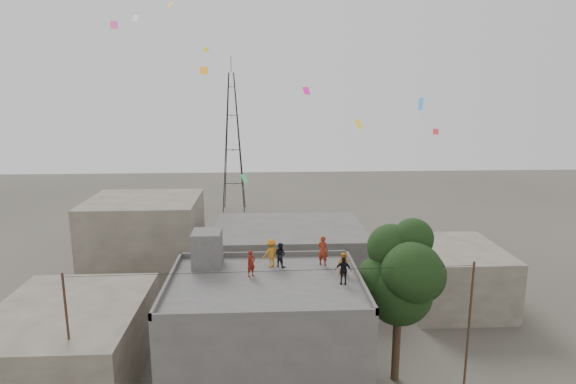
% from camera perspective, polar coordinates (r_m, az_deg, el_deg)
% --- Properties ---
extents(main_building, '(10.00, 8.00, 6.10)m').
position_cam_1_polar(main_building, '(26.55, -2.72, -16.74)').
color(main_building, '#4C4A47').
rests_on(main_building, ground).
extents(parapet, '(10.00, 8.00, 0.30)m').
position_cam_1_polar(parapet, '(25.17, -2.79, -10.34)').
color(parapet, '#4C4A47').
rests_on(parapet, main_building).
extents(stair_head_box, '(1.60, 1.80, 2.00)m').
position_cam_1_polar(stair_head_box, '(27.49, -9.55, -6.64)').
color(stair_head_box, '#4C4A47').
rests_on(stair_head_box, main_building).
extents(neighbor_west, '(8.00, 10.00, 4.00)m').
position_cam_1_polar(neighbor_west, '(30.84, -24.47, -15.76)').
color(neighbor_west, '#5E554A').
rests_on(neighbor_west, ground).
extents(neighbor_north, '(12.00, 9.00, 5.00)m').
position_cam_1_polar(neighbor_north, '(39.63, 0.11, -7.62)').
color(neighbor_north, '#4C4A47').
rests_on(neighbor_north, ground).
extents(neighbor_northwest, '(9.00, 8.00, 7.00)m').
position_cam_1_polar(neighbor_northwest, '(42.36, -16.54, -5.40)').
color(neighbor_northwest, '#5E554A').
rests_on(neighbor_northwest, ground).
extents(neighbor_east, '(7.00, 8.00, 4.40)m').
position_cam_1_polar(neighbor_east, '(38.58, 18.80, -9.33)').
color(neighbor_east, '#5E554A').
rests_on(neighbor_east, ground).
extents(tree, '(4.90, 4.60, 9.10)m').
position_cam_1_polar(tree, '(26.80, 13.39, -9.58)').
color(tree, black).
rests_on(tree, ground).
extents(utility_line, '(20.12, 0.62, 7.40)m').
position_cam_1_polar(utility_line, '(25.08, -1.53, -16.54)').
color(utility_line, black).
rests_on(utility_line, ground).
extents(transmission_tower, '(2.97, 2.97, 20.01)m').
position_cam_1_polar(transmission_tower, '(63.76, -6.56, 5.85)').
color(transmission_tower, black).
rests_on(transmission_tower, ground).
extents(person_red_adult, '(0.75, 0.66, 1.71)m').
position_cam_1_polar(person_red_adult, '(27.32, 4.16, -6.94)').
color(person_red_adult, maroon).
rests_on(person_red_adult, main_building).
extents(person_orange_child, '(0.66, 0.49, 1.23)m').
position_cam_1_polar(person_orange_child, '(26.12, 6.57, -8.46)').
color(person_orange_child, '#A75713').
rests_on(person_orange_child, main_building).
extents(person_dark_child, '(0.86, 0.82, 1.39)m').
position_cam_1_polar(person_dark_child, '(27.07, -0.94, -7.45)').
color(person_dark_child, black).
rests_on(person_dark_child, main_building).
extents(person_dark_adult, '(0.90, 0.52, 1.44)m').
position_cam_1_polar(person_dark_adult, '(24.94, 6.57, -9.21)').
color(person_dark_adult, black).
rests_on(person_dark_adult, main_building).
extents(person_orange_adult, '(1.21, 1.01, 1.62)m').
position_cam_1_polar(person_orange_adult, '(27.02, -2.00, -7.24)').
color(person_orange_adult, '#C37216').
rests_on(person_orange_adult, main_building).
extents(person_red_child, '(0.62, 0.61, 1.44)m').
position_cam_1_polar(person_red_child, '(25.79, -4.40, -8.45)').
color(person_red_child, maroon).
rests_on(person_red_child, main_building).
extents(kites, '(20.27, 13.30, 12.92)m').
position_cam_1_polar(kites, '(29.72, -0.70, 12.84)').
color(kites, orange).
rests_on(kites, ground).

